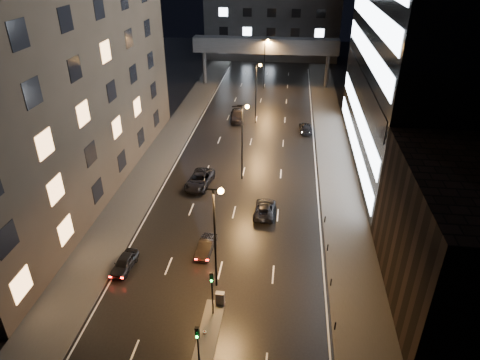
{
  "coord_description": "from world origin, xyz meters",
  "views": [
    {
      "loc": [
        5.56,
        -20.65,
        27.05
      ],
      "look_at": [
        0.63,
        20.5,
        4.0
      ],
      "focal_mm": 32.0,
      "sensor_mm": 36.0,
      "label": 1
    }
  ],
  "objects": [
    {
      "name": "utility_cabinet",
      "position": [
        0.7,
        5.7,
        0.73
      ],
      "size": [
        0.75,
        0.49,
        1.17
      ],
      "primitive_type": "cube",
      "rotation": [
        0.0,
        0.0,
        -0.04
      ],
      "color": "#525255",
      "rests_on": "median_island"
    },
    {
      "name": "building_left",
      "position": [
        -22.5,
        24.0,
        20.0
      ],
      "size": [
        15.0,
        48.0,
        40.0
      ],
      "primitive_type": "cube",
      "color": "#2D2319",
      "rests_on": "ground"
    },
    {
      "name": "ground",
      "position": [
        0.0,
        40.0,
        0.0
      ],
      "size": [
        160.0,
        160.0,
        0.0
      ],
      "primitive_type": "plane",
      "color": "black",
      "rests_on": "ground"
    },
    {
      "name": "sidewalk_left",
      "position": [
        -12.5,
        35.0,
        0.07
      ],
      "size": [
        5.0,
        110.0,
        0.15
      ],
      "primitive_type": "cube",
      "color": "#383533",
      "rests_on": "ground"
    },
    {
      "name": "building_right_low",
      "position": [
        20.0,
        9.0,
        6.0
      ],
      "size": [
        10.0,
        18.0,
        12.0
      ],
      "primitive_type": "cube",
      "color": "black",
      "rests_on": "ground"
    },
    {
      "name": "car_away_d",
      "position": [
        -3.24,
        48.89,
        0.83
      ],
      "size": [
        3.01,
        5.94,
        1.65
      ],
      "primitive_type": "imported",
      "rotation": [
        0.0,
        0.0,
        0.12
      ],
      "color": "black",
      "rests_on": "ground"
    },
    {
      "name": "bollard_row",
      "position": [
        10.2,
        6.5,
        0.45
      ],
      "size": [
        0.12,
        25.12,
        0.9
      ],
      "color": "black",
      "rests_on": "ground"
    },
    {
      "name": "traffic_signal_far",
      "position": [
        0.3,
        -1.01,
        3.09
      ],
      "size": [
        0.28,
        0.34,
        4.4
      ],
      "color": "black",
      "rests_on": "median_island"
    },
    {
      "name": "car_away_c",
      "position": [
        -5.14,
        25.61,
        0.81
      ],
      "size": [
        3.33,
        6.12,
        1.63
      ],
      "primitive_type": "imported",
      "rotation": [
        0.0,
        0.0,
        -0.11
      ],
      "color": "black",
      "rests_on": "ground"
    },
    {
      "name": "streetlight_mid_a",
      "position": [
        0.16,
        28.0,
        6.5
      ],
      "size": [
        1.45,
        0.5,
        10.15
      ],
      "color": "black",
      "rests_on": "ground"
    },
    {
      "name": "car_toward_b",
      "position": [
        8.47,
        45.17,
        0.68
      ],
      "size": [
        2.26,
        4.84,
        1.37
      ],
      "primitive_type": "imported",
      "rotation": [
        0.0,
        0.0,
        3.22
      ],
      "color": "black",
      "rests_on": "ground"
    },
    {
      "name": "car_toward_a",
      "position": [
        3.5,
        20.1,
        0.68
      ],
      "size": [
        2.43,
        4.94,
        1.35
      ],
      "primitive_type": "imported",
      "rotation": [
        0.0,
        0.0,
        3.1
      ],
      "color": "black",
      "rests_on": "ground"
    },
    {
      "name": "streetlight_near",
      "position": [
        0.16,
        8.0,
        6.5
      ],
      "size": [
        1.45,
        0.5,
        10.15
      ],
      "color": "black",
      "rests_on": "ground"
    },
    {
      "name": "building_far",
      "position": [
        0.0,
        98.0,
        12.5
      ],
      "size": [
        34.0,
        14.0,
        25.0
      ],
      "primitive_type": "cube",
      "color": "#333335",
      "rests_on": "ground"
    },
    {
      "name": "car_away_a",
      "position": [
        -9.0,
        9.21,
        0.66
      ],
      "size": [
        1.91,
        4.0,
        1.32
      ],
      "primitive_type": "imported",
      "rotation": [
        0.0,
        0.0,
        -0.09
      ],
      "color": "black",
      "rests_on": "ground"
    },
    {
      "name": "sidewalk_right",
      "position": [
        12.5,
        35.0,
        0.07
      ],
      "size": [
        5.0,
        110.0,
        0.15
      ],
      "primitive_type": "cube",
      "color": "#383533",
      "rests_on": "ground"
    },
    {
      "name": "cone_a",
      "position": [
        -0.01,
        2.41,
        0.22
      ],
      "size": [
        0.39,
        0.39,
        0.45
      ],
      "primitive_type": "cone",
      "rotation": [
        0.0,
        0.0,
        -0.1
      ],
      "color": "#FF3A0D",
      "rests_on": "ground"
    },
    {
      "name": "streetlight_mid_b",
      "position": [
        0.16,
        48.0,
        6.5
      ],
      "size": [
        1.45,
        0.5,
        10.15
      ],
      "color": "black",
      "rests_on": "ground"
    },
    {
      "name": "streetlight_far",
      "position": [
        0.16,
        68.0,
        6.5
      ],
      "size": [
        1.45,
        0.5,
        10.15
      ],
      "color": "black",
      "rests_on": "ground"
    },
    {
      "name": "car_away_b",
      "position": [
        -1.85,
        12.55,
        0.65
      ],
      "size": [
        1.71,
        4.04,
        1.3
      ],
      "primitive_type": "imported",
      "rotation": [
        0.0,
        0.0,
        -0.09
      ],
      "color": "black",
      "rests_on": "ground"
    },
    {
      "name": "traffic_signal_near",
      "position": [
        0.3,
        4.49,
        3.09
      ],
      "size": [
        0.28,
        0.34,
        4.4
      ],
      "color": "black",
      "rests_on": "median_island"
    },
    {
      "name": "skybridge",
      "position": [
        0.0,
        70.0,
        8.34
      ],
      "size": [
        30.0,
        3.0,
        10.0
      ],
      "color": "#333335",
      "rests_on": "ground"
    },
    {
      "name": "median_island",
      "position": [
        0.3,
        2.0,
        0.07
      ],
      "size": [
        1.6,
        8.0,
        0.15
      ],
      "primitive_type": "cube",
      "color": "#383533",
      "rests_on": "ground"
    }
  ]
}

